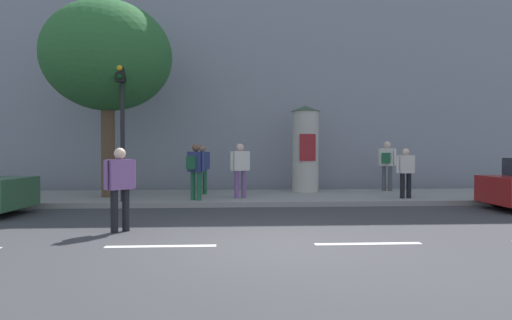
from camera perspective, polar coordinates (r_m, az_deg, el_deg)
The scene contains 13 objects.
ground_plane at distance 7.59m, azimuth 1.24°, elevation -10.66°, with size 80.00×80.00×0.00m, color #38383A.
sidewalk_curb at distance 14.49m, azimuth -0.99°, elevation -4.71°, with size 36.00×4.00×0.15m, color gray.
lane_markings at distance 7.59m, azimuth 1.24°, elevation -10.63°, with size 25.80×0.16×0.01m.
building_backdrop at distance 19.77m, azimuth -1.61°, elevation 12.07°, with size 36.00×5.00×10.60m, color gray.
traffic_light at distance 13.05m, azimuth -16.59°, elevation 6.92°, with size 0.24×0.45×4.03m.
poster_column at distance 15.65m, azimuth 6.22°, elevation 1.50°, with size 1.00×1.00×2.97m.
street_tree at distance 14.80m, azimuth -18.19°, elevation 12.21°, with size 3.88×3.88×5.93m.
pedestrian_in_dark_shirt at distance 9.08m, azimuth -16.81°, elevation -2.60°, with size 0.54×0.54×1.61m.
pedestrian_with_backpack at distance 16.54m, azimuth 16.16°, elevation -0.15°, with size 0.54×0.52×1.74m.
pedestrian_near_pole at distance 14.14m, azimuth 18.27°, elevation -1.07°, with size 0.59×0.43×1.48m.
pedestrian_in_light_jacket at distance 13.47m, azimuth -2.01°, elevation -0.75°, with size 0.60×0.44×1.62m.
pedestrian_with_bag at distance 14.73m, azimuth -6.78°, elevation -0.74°, with size 0.48×0.43×1.59m.
pedestrian_in_red_top at distance 12.98m, azimuth -7.64°, elevation -0.82°, with size 0.54×0.54×1.60m.
Camera 1 is at (-0.60, -7.41, 1.55)m, focal length 31.78 mm.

